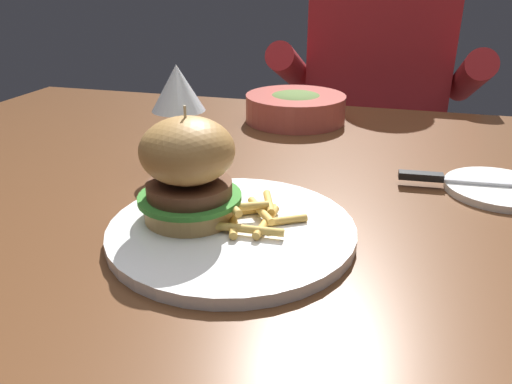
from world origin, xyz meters
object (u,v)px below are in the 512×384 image
at_px(wine_glass, 178,92).
at_px(bread_plate, 499,189).
at_px(table_knife, 461,180).
at_px(diner_person, 371,145).
at_px(soup_bowl, 295,107).
at_px(main_plate, 232,230).
at_px(burger_sandwich, 188,169).

xyz_separation_m(wine_glass, bread_plate, (0.45, 0.03, -0.11)).
bearing_deg(table_knife, diner_person, 101.78).
bearing_deg(soup_bowl, wine_glass, -110.03).
relative_size(main_plate, wine_glass, 1.78).
bearing_deg(bread_plate, table_knife, -176.14).
bearing_deg(table_knife, wine_glass, -175.93).
bearing_deg(wine_glass, bread_plate, 4.05).
relative_size(main_plate, bread_plate, 1.95).
xyz_separation_m(main_plate, soup_bowl, (-0.03, 0.49, 0.02)).
xyz_separation_m(main_plate, wine_glass, (-0.14, 0.18, 0.11)).
relative_size(soup_bowl, diner_person, 0.17).
xyz_separation_m(bread_plate, diner_person, (-0.20, 0.71, -0.18)).
distance_m(main_plate, diner_person, 0.95).
height_order(burger_sandwich, wine_glass, wine_glass).
bearing_deg(soup_bowl, diner_person, 71.94).
bearing_deg(main_plate, table_knife, 38.95).
bearing_deg(burger_sandwich, soup_bowl, 86.98).
bearing_deg(main_plate, soup_bowl, 93.09).
bearing_deg(diner_person, bread_plate, -74.36).
bearing_deg(soup_bowl, burger_sandwich, -93.02).
relative_size(wine_glass, table_knife, 0.75).
relative_size(main_plate, table_knife, 1.34).
height_order(bread_plate, table_knife, table_knife).
bearing_deg(burger_sandwich, diner_person, 79.73).
bearing_deg(wine_glass, diner_person, 71.11).
bearing_deg(soup_bowl, bread_plate, -39.31).
bearing_deg(main_plate, wine_glass, 127.24).
xyz_separation_m(table_knife, diner_person, (-0.15, 0.71, -0.19)).
height_order(main_plate, wine_glass, wine_glass).
distance_m(main_plate, table_knife, 0.34).
xyz_separation_m(bread_plate, table_knife, (-0.05, -0.00, 0.01)).
distance_m(bread_plate, diner_person, 0.76).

